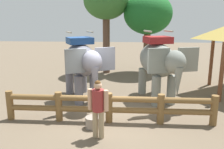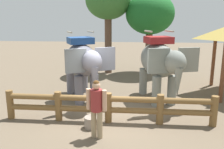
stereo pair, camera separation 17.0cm
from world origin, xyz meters
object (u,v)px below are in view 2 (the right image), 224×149
object	(u,v)px
tree_far_left	(108,2)
tree_back_center	(150,14)
elephant_near_left	(82,62)
feed_bucket	(92,122)
log_fence	(108,106)
tourist_woman_in_black	(97,105)
elephant_center	(160,62)

from	to	relation	value
tree_far_left	tree_back_center	distance (m)	2.78
elephant_near_left	tree_back_center	size ratio (longest dim) A/B	0.68
elephant_near_left	tree_far_left	xyz separation A→B (m)	(0.51, 5.56, 2.90)
tree_back_center	feed_bucket	distance (m)	9.57
log_fence	tourist_woman_in_black	distance (m)	1.25
log_fence	feed_bucket	size ratio (longest dim) A/B	14.68
tourist_woman_in_black	tree_far_left	xyz separation A→B (m)	(-0.67, 9.09, 3.55)
tree_far_left	feed_bucket	xyz separation A→B (m)	(0.40, -8.43, -4.40)
elephant_near_left	tourist_woman_in_black	distance (m)	3.78
log_fence	tree_back_center	world-z (taller)	tree_back_center
feed_bucket	elephant_center	bearing A→B (deg)	50.99
elephant_center	tree_back_center	bearing A→B (deg)	91.72
tree_back_center	elephant_center	bearing A→B (deg)	-88.28
log_fence	elephant_center	world-z (taller)	elephant_center
feed_bucket	tourist_woman_in_black	bearing A→B (deg)	-67.70
tree_back_center	feed_bucket	bearing A→B (deg)	-104.78
tree_back_center	elephant_near_left	bearing A→B (deg)	-119.13
log_fence	feed_bucket	bearing A→B (deg)	-135.02
elephant_near_left	elephant_center	bearing A→B (deg)	2.20
tourist_woman_in_black	feed_bucket	distance (m)	1.11
elephant_near_left	tree_far_left	distance (m)	6.30
elephant_near_left	feed_bucket	bearing A→B (deg)	-72.32
elephant_center	tree_far_left	distance (m)	6.77
elephant_center	feed_bucket	xyz separation A→B (m)	(-2.43, -3.00, -1.53)
log_fence	elephant_near_left	size ratio (longest dim) A/B	2.08
elephant_center	feed_bucket	distance (m)	4.15
log_fence	tree_back_center	size ratio (longest dim) A/B	1.41
log_fence	tree_far_left	distance (m)	8.93
tourist_woman_in_black	tree_far_left	size ratio (longest dim) A/B	0.30
elephant_near_left	tourist_woman_in_black	bearing A→B (deg)	-71.43
elephant_center	tourist_woman_in_black	size ratio (longest dim) A/B	2.03
log_fence	elephant_center	xyz separation A→B (m)	(1.94, 2.51, 1.11)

